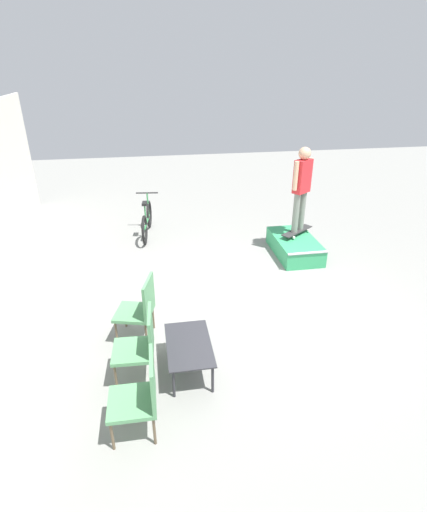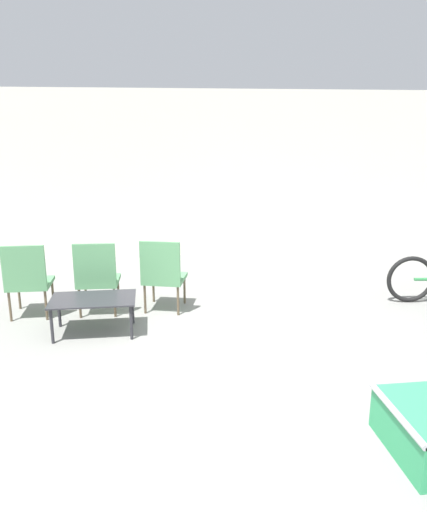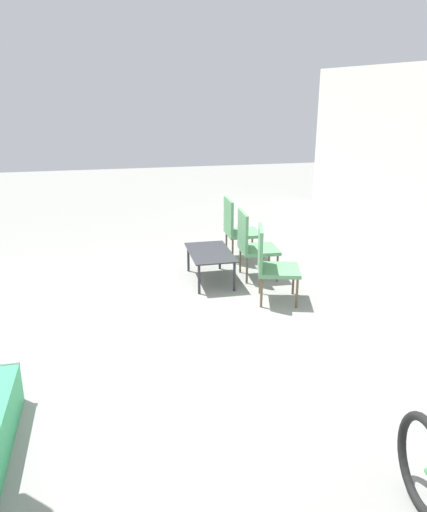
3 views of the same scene
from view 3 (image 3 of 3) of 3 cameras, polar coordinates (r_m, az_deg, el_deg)
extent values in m
plane|color=gray|center=(5.74, -9.86, -8.83)|extent=(24.00, 24.00, 0.00)
cube|color=#2D2D33|center=(7.00, -0.39, 0.42)|extent=(0.99, 0.58, 0.02)
cylinder|color=#2D2D33|center=(7.44, -2.89, -0.23)|extent=(0.04, 0.04, 0.42)
cylinder|color=#2D2D33|center=(6.62, -1.66, -2.69)|extent=(0.04, 0.04, 0.42)
cylinder|color=#2D2D33|center=(7.53, 0.73, 0.02)|extent=(0.04, 0.04, 0.42)
cylinder|color=#2D2D33|center=(6.72, 2.40, -2.37)|extent=(0.04, 0.04, 0.42)
cylinder|color=brown|center=(7.88, 5.31, 0.73)|extent=(0.03, 0.03, 0.39)
cylinder|color=brown|center=(8.29, 4.45, 1.66)|extent=(0.03, 0.03, 0.39)
cylinder|color=brown|center=(7.77, 2.20, 0.53)|extent=(0.03, 0.03, 0.39)
cylinder|color=brown|center=(8.18, 1.48, 1.48)|extent=(0.03, 0.03, 0.39)
cube|color=#569360|center=(7.96, 3.39, 2.63)|extent=(0.53, 0.53, 0.05)
cube|color=#569360|center=(7.83, 1.73, 4.60)|extent=(0.52, 0.05, 0.54)
cylinder|color=brown|center=(7.10, 7.31, -1.42)|extent=(0.03, 0.03, 0.39)
cylinder|color=brown|center=(7.50, 6.37, -0.27)|extent=(0.03, 0.03, 0.39)
cylinder|color=brown|center=(6.99, 3.84, -1.63)|extent=(0.03, 0.03, 0.39)
cylinder|color=brown|center=(7.40, 3.08, -0.45)|extent=(0.03, 0.03, 0.39)
cube|color=#569360|center=(7.17, 5.20, 0.74)|extent=(0.54, 0.54, 0.05)
cube|color=#569360|center=(7.03, 3.37, 2.92)|extent=(0.52, 0.06, 0.54)
cylinder|color=brown|center=(6.30, 9.51, -4.23)|extent=(0.03, 0.03, 0.39)
cylinder|color=brown|center=(6.70, 9.11, -2.75)|extent=(0.03, 0.03, 0.39)
cylinder|color=brown|center=(6.26, 5.50, -4.18)|extent=(0.03, 0.03, 0.39)
cylinder|color=brown|center=(6.67, 5.35, -2.71)|extent=(0.03, 0.03, 0.39)
cube|color=#569360|center=(6.40, 7.45, -1.61)|extent=(0.64, 0.64, 0.05)
cube|color=#569360|center=(6.29, 5.38, 0.92)|extent=(0.51, 0.17, 0.54)
torus|color=black|center=(3.73, 22.86, -21.09)|extent=(0.66, 0.14, 0.66)
camera|label=1|loc=(10.83, -3.22, 24.74)|focal=28.00mm
camera|label=2|loc=(7.22, -49.81, 10.75)|focal=35.00mm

